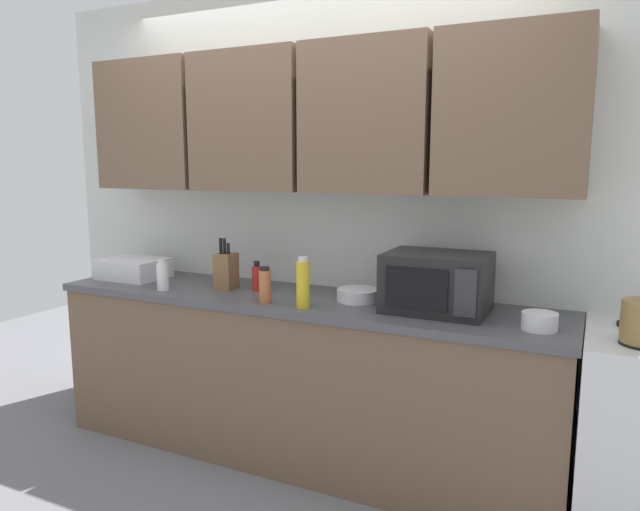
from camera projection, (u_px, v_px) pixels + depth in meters
The scene contains 11 objects.
wall_back_with_cabinets at pixel (316, 167), 3.18m from camera, with size 3.66×0.38×2.60m.
counter_run at pixel (298, 376), 3.15m from camera, with size 2.79×0.63×0.90m.
microwave at pixel (437, 282), 2.75m from camera, with size 0.48×0.37×0.28m.
dish_rack at pixel (133, 268), 3.56m from camera, with size 0.38×0.30×0.12m, color silver.
knife_block at pixel (226, 271), 3.24m from camera, with size 0.11×0.13×0.29m.
bottle_spice_jar at pixel (265, 285), 2.92m from camera, with size 0.06×0.06×0.18m.
bottle_yellow_mustard at pixel (303, 283), 2.82m from camera, with size 0.07×0.07×0.25m.
bottle_white_jar at pixel (163, 275), 3.22m from camera, with size 0.07×0.07×0.18m.
bottle_red_sauce at pixel (257, 278), 3.20m from camera, with size 0.05×0.05×0.17m.
bowl_ceramic_small at pixel (540, 321), 2.45m from camera, with size 0.15×0.15×0.07m, color silver.
bowl_mixing_large at pixel (358, 295), 2.97m from camera, with size 0.22×0.22×0.06m, color silver.
Camera 1 is at (1.42, -2.96, 1.60)m, focal length 32.42 mm.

